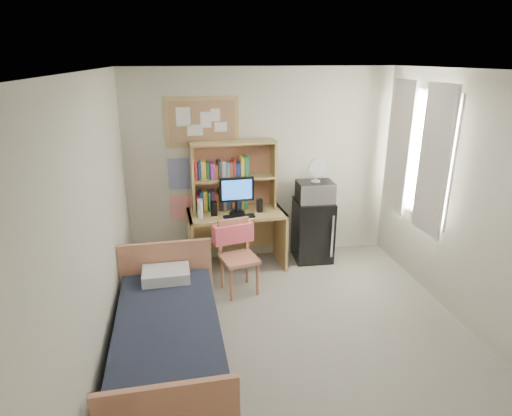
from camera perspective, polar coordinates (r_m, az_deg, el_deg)
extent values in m
cube|color=gray|center=(4.53, 5.94, -17.46)|extent=(3.60, 4.20, 0.02)
cube|color=white|center=(3.63, 7.42, 17.71)|extent=(3.60, 4.20, 0.02)
cube|color=beige|center=(5.84, 0.74, 5.55)|extent=(3.60, 0.04, 2.60)
cube|color=beige|center=(2.23, 23.18, -21.28)|extent=(3.60, 0.04, 2.60)
cube|color=beige|center=(3.80, -20.42, -3.44)|extent=(0.04, 4.20, 2.60)
cube|color=beige|center=(4.71, 28.07, -0.20)|extent=(0.04, 4.20, 2.60)
cube|color=white|center=(5.56, 20.75, 6.77)|extent=(0.10, 1.40, 1.70)
cube|color=silver|center=(5.22, 22.64, 5.76)|extent=(0.04, 0.55, 1.70)
cube|color=silver|center=(5.89, 18.55, 7.66)|extent=(0.04, 0.55, 1.70)
cube|color=#A87F58|center=(5.61, -7.20, 11.29)|extent=(0.94, 0.03, 0.64)
cube|color=navy|center=(5.74, -10.12, 4.49)|extent=(0.30, 0.01, 0.42)
cube|color=red|center=(5.88, -9.85, 0.06)|extent=(0.28, 0.01, 0.36)
cube|color=tan|center=(5.75, -2.59, -4.22)|extent=(1.29, 0.69, 0.79)
cube|color=tan|center=(5.12, -2.25, -6.68)|extent=(0.54, 0.54, 0.89)
cube|color=black|center=(6.02, 7.57, -2.92)|extent=(0.52, 0.52, 0.86)
cube|color=black|center=(4.11, -11.54, -17.47)|extent=(0.98, 1.90, 0.52)
cube|color=tan|center=(5.61, -3.00, 4.31)|extent=(1.12, 0.34, 0.90)
cube|color=black|center=(5.48, -2.58, 1.58)|extent=(0.44, 0.06, 0.47)
cube|color=black|center=(5.42, -2.27, -1.14)|extent=(0.40, 0.15, 0.02)
cube|color=black|center=(5.48, -5.64, -0.07)|extent=(0.08, 0.08, 0.19)
cube|color=black|center=(5.58, 0.48, 0.34)|extent=(0.08, 0.08, 0.17)
cylinder|color=white|center=(5.41, -7.48, -0.06)|extent=(0.07, 0.07, 0.24)
cube|color=#F95E70|center=(5.19, -3.09, -3.35)|extent=(0.51, 0.26, 0.24)
cube|color=silver|center=(5.81, 7.87, 2.18)|extent=(0.49, 0.38, 0.28)
cylinder|color=white|center=(5.73, 8.00, 4.90)|extent=(0.25, 0.25, 0.29)
cube|color=white|center=(4.58, -11.88, -8.67)|extent=(0.49, 0.35, 0.12)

